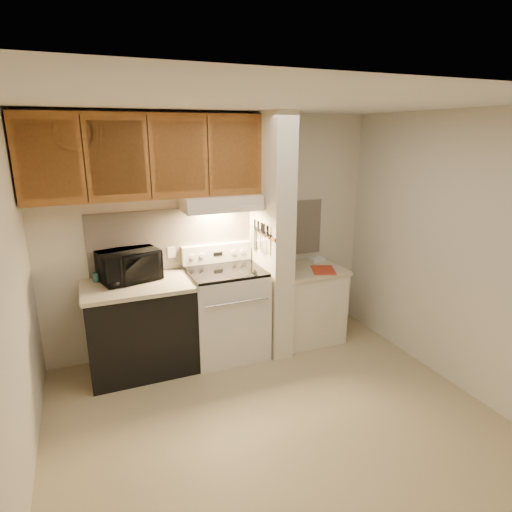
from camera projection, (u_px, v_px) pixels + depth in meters
floor at (271, 415)px, 3.62m from camera, size 3.60×3.60×0.00m
ceiling at (275, 102)px, 2.92m from camera, size 3.60×3.60×0.00m
wall_back at (215, 234)px, 4.60m from camera, size 3.60×2.50×0.02m
wall_left at (5, 311)px, 2.61m from camera, size 0.02×3.00×2.50m
wall_right at (450, 251)px, 3.93m from camera, size 0.02×3.00×2.50m
backsplash at (215, 235)px, 4.59m from camera, size 2.60×0.02×0.63m
range_body at (226, 313)px, 4.51m from camera, size 0.76×0.65×0.92m
oven_window at (237, 322)px, 4.22m from camera, size 0.50×0.01×0.30m
oven_handle at (238, 302)px, 4.13m from camera, size 0.65×0.02×0.02m
cooktop at (225, 271)px, 4.38m from camera, size 0.74×0.64×0.03m
range_backguard at (217, 253)px, 4.60m from camera, size 0.76×0.08×0.20m
range_display at (218, 254)px, 4.57m from camera, size 0.10×0.01×0.04m
range_knob_left_outer at (192, 257)px, 4.46m from camera, size 0.05×0.02×0.05m
range_knob_left_inner at (202, 256)px, 4.50m from camera, size 0.05×0.02×0.05m
range_knob_right_inner at (234, 252)px, 4.63m from camera, size 0.05×0.02×0.05m
range_knob_right_outer at (243, 251)px, 4.67m from camera, size 0.05×0.02×0.05m
dishwasher_front at (141, 329)px, 4.21m from camera, size 1.00×0.63×0.87m
left_countertop at (138, 286)px, 4.08m from camera, size 1.04×0.67×0.04m
spoon_rest at (142, 276)px, 4.28m from camera, size 0.22×0.10×0.01m
teal_jar at (97, 277)px, 4.13m from camera, size 0.10×0.10×0.09m
outlet at (172, 252)px, 4.44m from camera, size 0.08×0.01×0.12m
microwave at (129, 265)px, 4.14m from camera, size 0.62×0.50×0.30m
partition_pillar at (271, 237)px, 4.48m from camera, size 0.22×0.70×2.50m
pillar_trim at (261, 233)px, 4.42m from camera, size 0.01×0.70×0.04m
knife_strip at (262, 232)px, 4.37m from camera, size 0.02×0.42×0.04m
knife_blade_a at (267, 245)px, 4.25m from camera, size 0.01×0.03×0.16m
knife_handle_a at (268, 231)px, 4.21m from camera, size 0.02×0.02×0.10m
knife_blade_b at (264, 244)px, 4.34m from camera, size 0.01×0.04×0.18m
knife_handle_b at (264, 229)px, 4.29m from camera, size 0.02×0.02×0.10m
knife_blade_c at (262, 244)px, 4.39m from camera, size 0.01×0.04×0.20m
knife_handle_c at (262, 228)px, 4.34m from camera, size 0.02×0.02×0.10m
knife_blade_d at (258, 240)px, 4.47m from camera, size 0.01×0.04×0.16m
knife_handle_d at (258, 226)px, 4.42m from camera, size 0.02×0.02×0.10m
knife_blade_e at (255, 239)px, 4.53m from camera, size 0.01×0.04×0.18m
knife_handle_e at (255, 224)px, 4.50m from camera, size 0.02×0.02×0.10m
oven_mitt at (253, 237)px, 4.59m from camera, size 0.03×0.10×0.24m
right_cab_base at (307, 305)px, 4.88m from camera, size 0.70×0.60×0.81m
right_countertop at (308, 269)px, 4.76m from camera, size 0.74×0.64×0.04m
red_folder at (323, 270)px, 4.66m from camera, size 0.34×0.39×0.01m
white_box at (317, 259)px, 4.99m from camera, size 0.16×0.12×0.04m
range_hood at (220, 202)px, 4.30m from camera, size 0.78×0.44×0.15m
hood_lip at (227, 210)px, 4.13m from camera, size 0.78×0.04×0.06m
upper_cabinets at (146, 156)px, 3.96m from camera, size 2.18×0.33×0.77m
cab_door_a at (48, 160)px, 3.52m from camera, size 0.46×0.01×0.63m
cab_gap_a at (84, 159)px, 3.62m from camera, size 0.01×0.01×0.73m
cab_door_b at (117, 158)px, 3.72m from camera, size 0.46×0.01×0.63m
cab_gap_b at (149, 157)px, 3.82m from camera, size 0.01×0.01×0.73m
cab_door_c at (179, 157)px, 3.92m from camera, size 0.46×0.01×0.63m
cab_gap_c at (208, 156)px, 4.02m from camera, size 0.01×0.01×0.73m
cab_door_d at (235, 156)px, 4.12m from camera, size 0.46×0.01×0.63m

